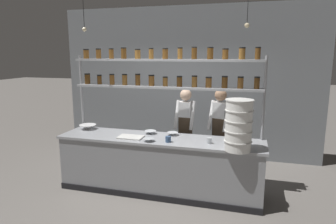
{
  "coord_description": "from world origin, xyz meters",
  "views": [
    {
      "loc": [
        1.39,
        -4.48,
        2.26
      ],
      "look_at": [
        0.08,
        0.2,
        1.31
      ],
      "focal_mm": 32.0,
      "sensor_mm": 36.0,
      "label": 1
    }
  ],
  "objects_px": {
    "cutting_board": "(131,137)",
    "serving_cup_front": "(209,141)",
    "spice_shelf_unit": "(166,75)",
    "container_stack": "(239,125)",
    "prep_bowl_near_right": "(172,134)",
    "chef_left": "(185,127)",
    "chef_center": "(220,128)",
    "prep_bowl_center_front": "(150,132)",
    "prep_bowl_near_left": "(149,140)",
    "serving_cup_by_board": "(168,139)",
    "prep_bowl_center_back": "(88,127)"
  },
  "relations": [
    {
      "from": "cutting_board",
      "to": "serving_cup_front",
      "type": "bearing_deg",
      "value": 1.43
    },
    {
      "from": "chef_center",
      "to": "prep_bowl_center_back",
      "type": "height_order",
      "value": "chef_center"
    },
    {
      "from": "prep_bowl_near_left",
      "to": "chef_center",
      "type": "bearing_deg",
      "value": 44.7
    },
    {
      "from": "prep_bowl_center_back",
      "to": "prep_bowl_near_right",
      "type": "height_order",
      "value": "prep_bowl_center_back"
    },
    {
      "from": "spice_shelf_unit",
      "to": "chef_left",
      "type": "xyz_separation_m",
      "value": [
        0.25,
        0.43,
        -0.97
      ]
    },
    {
      "from": "chef_center",
      "to": "serving_cup_by_board",
      "type": "height_order",
      "value": "chef_center"
    },
    {
      "from": "chef_center",
      "to": "serving_cup_by_board",
      "type": "distance_m",
      "value": 1.16
    },
    {
      "from": "container_stack",
      "to": "prep_bowl_near_right",
      "type": "relative_size",
      "value": 3.94
    },
    {
      "from": "chef_left",
      "to": "cutting_board",
      "type": "relative_size",
      "value": 4.09
    },
    {
      "from": "serving_cup_by_board",
      "to": "spice_shelf_unit",
      "type": "bearing_deg",
      "value": 110.0
    },
    {
      "from": "chef_center",
      "to": "prep_bowl_center_front",
      "type": "xyz_separation_m",
      "value": [
        -1.11,
        -0.55,
        -0.01
      ]
    },
    {
      "from": "prep_bowl_center_front",
      "to": "serving_cup_front",
      "type": "distance_m",
      "value": 1.09
    },
    {
      "from": "spice_shelf_unit",
      "to": "cutting_board",
      "type": "distance_m",
      "value": 1.17
    },
    {
      "from": "chef_center",
      "to": "prep_bowl_near_left",
      "type": "distance_m",
      "value": 1.39
    },
    {
      "from": "spice_shelf_unit",
      "to": "prep_bowl_center_front",
      "type": "xyz_separation_m",
      "value": [
        -0.23,
        -0.14,
        -0.96
      ]
    },
    {
      "from": "prep_bowl_center_back",
      "to": "prep_bowl_near_right",
      "type": "distance_m",
      "value": 1.58
    },
    {
      "from": "chef_left",
      "to": "prep_bowl_near_left",
      "type": "relative_size",
      "value": 9.21
    },
    {
      "from": "chef_center",
      "to": "cutting_board",
      "type": "bearing_deg",
      "value": -131.41
    },
    {
      "from": "prep_bowl_near_right",
      "to": "serving_cup_front",
      "type": "height_order",
      "value": "serving_cup_front"
    },
    {
      "from": "container_stack",
      "to": "serving_cup_by_board",
      "type": "relative_size",
      "value": 7.99
    },
    {
      "from": "prep_bowl_center_back",
      "to": "serving_cup_front",
      "type": "relative_size",
      "value": 3.3
    },
    {
      "from": "prep_bowl_center_back",
      "to": "prep_bowl_near_right",
      "type": "xyz_separation_m",
      "value": [
        1.58,
        0.01,
        -0.02
      ]
    },
    {
      "from": "spice_shelf_unit",
      "to": "prep_bowl_center_front",
      "type": "bearing_deg",
      "value": -149.39
    },
    {
      "from": "prep_bowl_near_left",
      "to": "prep_bowl_near_right",
      "type": "relative_size",
      "value": 0.96
    },
    {
      "from": "chef_center",
      "to": "prep_bowl_center_front",
      "type": "bearing_deg",
      "value": -138.22
    },
    {
      "from": "cutting_board",
      "to": "prep_bowl_center_back",
      "type": "xyz_separation_m",
      "value": [
        -0.97,
        0.32,
        0.03
      ]
    },
    {
      "from": "container_stack",
      "to": "prep_bowl_near_left",
      "type": "bearing_deg",
      "value": 176.81
    },
    {
      "from": "chef_center",
      "to": "serving_cup_front",
      "type": "xyz_separation_m",
      "value": [
        -0.07,
        -0.84,
        0.01
      ]
    },
    {
      "from": "spice_shelf_unit",
      "to": "serving_cup_by_board",
      "type": "relative_size",
      "value": 35.52
    },
    {
      "from": "chef_center",
      "to": "prep_bowl_near_right",
      "type": "xyz_separation_m",
      "value": [
        -0.72,
        -0.53,
        -0.01
      ]
    },
    {
      "from": "serving_cup_front",
      "to": "serving_cup_by_board",
      "type": "height_order",
      "value": "same"
    },
    {
      "from": "container_stack",
      "to": "prep_bowl_near_right",
      "type": "height_order",
      "value": "container_stack"
    },
    {
      "from": "chef_center",
      "to": "cutting_board",
      "type": "relative_size",
      "value": 4.16
    },
    {
      "from": "container_stack",
      "to": "prep_bowl_center_back",
      "type": "distance_m",
      "value": 2.74
    },
    {
      "from": "container_stack",
      "to": "serving_cup_front",
      "type": "height_order",
      "value": "container_stack"
    },
    {
      "from": "chef_center",
      "to": "chef_left",
      "type": "bearing_deg",
      "value": -166.08
    },
    {
      "from": "spice_shelf_unit",
      "to": "serving_cup_front",
      "type": "relative_size",
      "value": 35.58
    },
    {
      "from": "serving_cup_front",
      "to": "prep_bowl_center_back",
      "type": "bearing_deg",
      "value": 172.56
    },
    {
      "from": "spice_shelf_unit",
      "to": "container_stack",
      "type": "distance_m",
      "value": 1.53
    },
    {
      "from": "container_stack",
      "to": "prep_bowl_center_front",
      "type": "distance_m",
      "value": 1.6
    },
    {
      "from": "cutting_board",
      "to": "prep_bowl_near_right",
      "type": "bearing_deg",
      "value": 28.93
    },
    {
      "from": "serving_cup_by_board",
      "to": "serving_cup_front",
      "type": "bearing_deg",
      "value": 8.65
    },
    {
      "from": "spice_shelf_unit",
      "to": "serving_cup_front",
      "type": "height_order",
      "value": "spice_shelf_unit"
    },
    {
      "from": "chef_center",
      "to": "prep_bowl_center_front",
      "type": "distance_m",
      "value": 1.24
    },
    {
      "from": "prep_bowl_center_back",
      "to": "prep_bowl_center_front",
      "type": "bearing_deg",
      "value": -0.06
    },
    {
      "from": "chef_left",
      "to": "cutting_board",
      "type": "distance_m",
      "value": 1.14
    },
    {
      "from": "prep_bowl_near_left",
      "to": "serving_cup_front",
      "type": "bearing_deg",
      "value": 8.72
    },
    {
      "from": "prep_bowl_near_left",
      "to": "prep_bowl_center_front",
      "type": "distance_m",
      "value": 0.45
    },
    {
      "from": "prep_bowl_center_back",
      "to": "cutting_board",
      "type": "bearing_deg",
      "value": -18.51
    },
    {
      "from": "serving_cup_front",
      "to": "cutting_board",
      "type": "bearing_deg",
      "value": -178.57
    }
  ]
}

